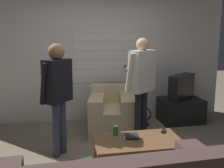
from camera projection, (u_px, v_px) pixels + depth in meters
name	position (u px, v px, depth m)	size (l,w,h in m)	color
ground_plane	(120.00, 166.00, 3.48)	(16.00, 16.00, 0.00)	#7F705B
wall_back	(99.00, 57.00, 5.19)	(5.20, 0.08, 2.55)	silver
armchair_beige	(112.00, 113.00, 4.69)	(0.94, 1.05, 0.80)	#C6B289
coffee_table	(138.00, 143.00, 3.23)	(1.08, 0.62, 0.45)	brown
tv_stand	(180.00, 110.00, 5.20)	(0.81, 0.59, 0.47)	black
tv	(181.00, 87.00, 5.11)	(0.68, 0.59, 0.48)	black
person_left_standing	(57.00, 86.00, 3.63)	(0.49, 0.77, 1.60)	#33384C
person_right_standing	(141.00, 78.00, 4.03)	(0.54, 0.82, 1.67)	black
book_stack	(132.00, 137.00, 3.21)	(0.18, 0.19, 0.06)	beige
soda_can	(116.00, 130.00, 3.35)	(0.07, 0.07, 0.13)	#238E47
spare_remote	(163.00, 131.00, 3.48)	(0.10, 0.13, 0.02)	black
floor_fan	(144.00, 117.00, 5.02)	(0.27, 0.20, 0.34)	black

